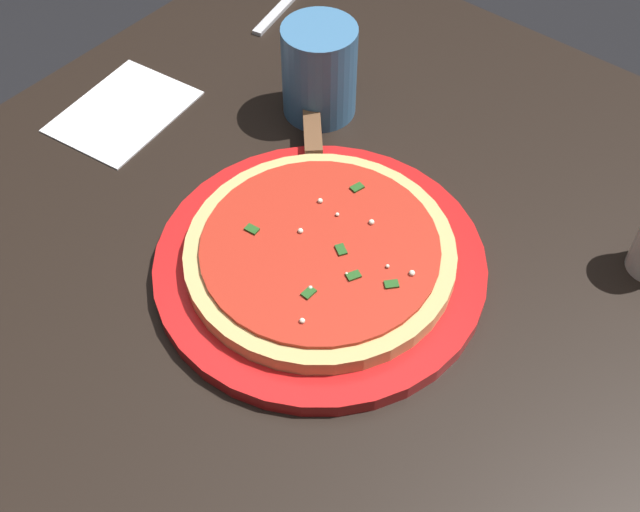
# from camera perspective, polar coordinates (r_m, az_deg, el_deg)

# --- Properties ---
(restaurant_table) EXTENTS (1.02, 0.82, 0.72)m
(restaurant_table) POSITION_cam_1_polar(r_m,az_deg,el_deg) (0.82, -3.14, -8.87)
(restaurant_table) COLOR black
(restaurant_table) RESTS_ON ground_plane
(serving_plate) EXTENTS (0.30, 0.30, 0.02)m
(serving_plate) POSITION_cam_1_polar(r_m,az_deg,el_deg) (0.73, 0.00, -0.62)
(serving_plate) COLOR red
(serving_plate) RESTS_ON restaurant_table
(pizza) EXTENTS (0.24, 0.24, 0.02)m
(pizza) POSITION_cam_1_polar(r_m,az_deg,el_deg) (0.71, 0.00, 0.25)
(pizza) COLOR #DBB26B
(pizza) RESTS_ON serving_plate
(pizza_server) EXTENTS (0.19, 0.18, 0.01)m
(pizza_server) POSITION_cam_1_polar(r_m,az_deg,el_deg) (0.82, -0.51, 8.24)
(pizza_server) COLOR silver
(pizza_server) RESTS_ON serving_plate
(cup_tall_drink) EXTENTS (0.08, 0.08, 0.10)m
(cup_tall_drink) POSITION_cam_1_polar(r_m,az_deg,el_deg) (0.86, -0.05, 13.05)
(cup_tall_drink) COLOR teal
(cup_tall_drink) RESTS_ON restaurant_table
(napkin_folded_right) EXTENTS (0.16, 0.13, 0.00)m
(napkin_folded_right) POSITION_cam_1_polar(r_m,az_deg,el_deg) (0.91, -13.81, 9.96)
(napkin_folded_right) COLOR white
(napkin_folded_right) RESTS_ON restaurant_table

